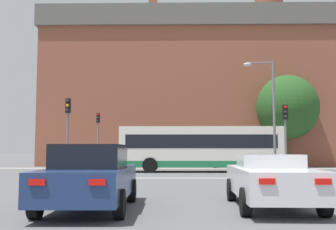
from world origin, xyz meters
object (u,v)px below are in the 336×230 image
object	(u,v)px
car_saloon_left	(91,177)
car_roadster_right	(271,180)
traffic_light_near_right	(285,128)
pedestrian_waiting	(215,155)
pedestrian_walking_east	(83,155)
traffic_light_far_left	(98,131)
pedestrian_walking_west	(153,156)
street_lamp_junction	(269,104)
traffic_light_near_left	(68,124)
bus_crossing_lead	(200,148)

from	to	relation	value
car_saloon_left	car_roadster_right	world-z (taller)	car_saloon_left
car_saloon_left	traffic_light_near_right	distance (m)	14.89
traffic_light_near_right	pedestrian_waiting	world-z (taller)	traffic_light_near_right
car_roadster_right	pedestrian_waiting	xyz separation A→B (m)	(0.90, 24.55, 0.40)
pedestrian_walking_east	traffic_light_near_right	bearing A→B (deg)	-146.39
car_roadster_right	traffic_light_far_left	world-z (taller)	traffic_light_far_left
pedestrian_walking_west	car_saloon_left	bearing A→B (deg)	2.60
car_saloon_left	pedestrian_waiting	distance (m)	25.53
street_lamp_junction	car_roadster_right	bearing A→B (deg)	-102.58
traffic_light_near_left	pedestrian_walking_west	size ratio (longest dim) A/B	2.51
bus_crossing_lead	pedestrian_waiting	xyz separation A→B (m)	(1.61, 6.47, -0.54)
car_saloon_left	street_lamp_junction	bearing A→B (deg)	62.38
car_roadster_right	traffic_light_near_left	world-z (taller)	traffic_light_near_left
traffic_light_far_left	pedestrian_walking_west	bearing A→B (deg)	6.87
traffic_light_far_left	pedestrian_waiting	world-z (taller)	traffic_light_far_left
street_lamp_junction	bus_crossing_lead	bearing A→B (deg)	147.78
traffic_light_near_right	pedestrian_walking_west	xyz separation A→B (m)	(-7.79, 11.93, -1.66)
bus_crossing_lead	pedestrian_walking_east	distance (m)	10.94
bus_crossing_lead	pedestrian_walking_west	xyz separation A→B (m)	(-3.54, 5.83, -0.64)
car_saloon_left	traffic_light_far_left	bearing A→B (deg)	99.13
bus_crossing_lead	traffic_light_near_left	xyz separation A→B (m)	(-7.57, -6.19, 1.24)
traffic_light_far_left	traffic_light_near_left	bearing A→B (deg)	-87.73
traffic_light_near_right	traffic_light_near_left	bearing A→B (deg)	-179.61
pedestrian_waiting	pedestrian_walking_west	distance (m)	5.19
car_saloon_left	car_roadster_right	xyz separation A→B (m)	(4.52, 0.40, -0.10)
traffic_light_near_right	pedestrian_waiting	size ratio (longest dim) A/B	2.12
traffic_light_near_left	pedestrian_waiting	world-z (taller)	traffic_light_near_left
traffic_light_far_left	traffic_light_near_right	bearing A→B (deg)	-42.86
car_saloon_left	bus_crossing_lead	xyz separation A→B (m)	(3.81, 18.48, 0.84)
traffic_light_far_left	pedestrian_walking_west	size ratio (longest dim) A/B	2.65
traffic_light_near_left	car_saloon_left	bearing A→B (deg)	-73.00
bus_crossing_lead	traffic_light_far_left	world-z (taller)	traffic_light_far_left
car_roadster_right	traffic_light_near_right	distance (m)	12.64
traffic_light_near_left	traffic_light_near_right	bearing A→B (deg)	0.39
traffic_light_near_left	pedestrian_walking_west	xyz separation A→B (m)	(4.03, 12.01, -1.88)
pedestrian_walking_west	pedestrian_waiting	bearing A→B (deg)	100.35
bus_crossing_lead	traffic_light_near_left	world-z (taller)	traffic_light_near_left
car_saloon_left	street_lamp_junction	xyz separation A→B (m)	(7.97, 15.86, 3.55)
car_roadster_right	street_lamp_junction	world-z (taller)	street_lamp_junction
traffic_light_near_right	pedestrian_waiting	distance (m)	12.94
pedestrian_waiting	street_lamp_junction	bearing A→B (deg)	61.55
traffic_light_near_right	traffic_light_near_left	distance (m)	11.83
traffic_light_near_left	pedestrian_walking_west	distance (m)	12.81
pedestrian_waiting	traffic_light_far_left	bearing A→B (deg)	-37.14
car_roadster_right	pedestrian_walking_west	bearing A→B (deg)	101.66
traffic_light_far_left	traffic_light_near_left	xyz separation A→B (m)	(0.45, -11.47, -0.14)
bus_crossing_lead	traffic_light_far_left	distance (m)	9.71
bus_crossing_lead	pedestrian_walking_west	bearing A→B (deg)	-148.73
traffic_light_far_left	street_lamp_junction	size ratio (longest dim) A/B	0.64
car_saloon_left	pedestrian_walking_west	bearing A→B (deg)	88.43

